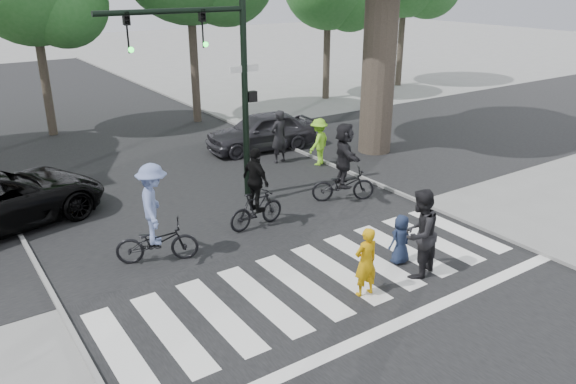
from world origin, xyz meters
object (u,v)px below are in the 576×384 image
Objects in this scene: pedestrian_child at (401,239)px; cyclist_right at (344,167)px; pedestrian_woman at (366,262)px; cyclist_mid at (256,196)px; cyclist_left at (155,221)px; car_grey at (261,131)px; pedestrian_adult at (420,234)px; traffic_signal at (217,68)px.

cyclist_right is at bearing -108.86° from pedestrian_child.
pedestrian_woman is 0.65× the size of cyclist_right.
cyclist_mid is at bearing -85.63° from pedestrian_woman.
pedestrian_woman is 5.26m from cyclist_right.
cyclist_left reaches higher than pedestrian_woman.
pedestrian_adult is at bearing -6.33° from car_grey.
cyclist_left is at bearing -40.80° from car_grey.
pedestrian_woman is 0.64× the size of cyclist_left.
traffic_signal is 2.52× the size of cyclist_left.
cyclist_right reaches higher than cyclist_mid.
pedestrian_child is at bearing -6.56° from car_grey.
cyclist_left is at bearing -48.88° from pedestrian_woman.
traffic_signal is 6.97m from pedestrian_woman.
traffic_signal reaches higher than pedestrian_adult.
cyclist_left is (-4.50, 3.83, 0.02)m from pedestrian_adult.
cyclist_mid is (-1.62, 4.17, -0.12)m from pedestrian_adult.
pedestrian_woman is at bearing -17.82° from pedestrian_adult.
cyclist_mid is (-1.71, 3.55, 0.30)m from pedestrian_child.
pedestrian_child is 0.50× the size of cyclist_right.
pedestrian_woman is at bearing -88.55° from cyclist_mid.
traffic_signal is 7.05m from pedestrian_adult.
car_grey is (6.72, 6.31, -0.31)m from cyclist_left.
traffic_signal is 2.97× the size of pedestrian_adult.
pedestrian_adult is 10.38m from car_grey.
cyclist_left reaches higher than pedestrian_adult.
traffic_signal is 6.72m from pedestrian_child.
pedestrian_adult is 0.86× the size of cyclist_right.
cyclist_mid is 0.92× the size of cyclist_right.
pedestrian_adult is at bearing -68.84° from cyclist_mid.
pedestrian_woman is 1.72m from pedestrian_child.
pedestrian_child is (1.61, 0.60, -0.17)m from pedestrian_woman.
pedestrian_adult is 4.59m from cyclist_right.
car_grey is (3.75, 3.89, -3.18)m from traffic_signal.
cyclist_left is 2.91m from cyclist_mid.
pedestrian_child is 3.95m from cyclist_mid.
cyclist_left is (-2.99, 3.80, 0.27)m from pedestrian_woman.
traffic_signal reaches higher than cyclist_right.
pedestrian_adult is at bearing 82.52° from pedestrian_child.
cyclist_left is 1.10× the size of cyclist_mid.
car_grey is (2.22, 10.13, -0.29)m from pedestrian_adult.
traffic_signal reaches higher than car_grey.
traffic_signal is 3.65m from cyclist_mid.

